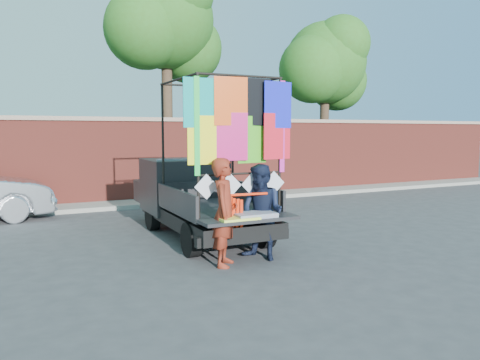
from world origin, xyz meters
name	(u,v)px	position (x,y,z in m)	size (l,w,h in m)	color
ground	(252,254)	(0.00, 0.00, 0.00)	(90.00, 90.00, 0.00)	#38383A
brick_wall	(149,159)	(0.00, 7.00, 1.33)	(30.00, 0.45, 2.61)	maroon
curb	(155,202)	(0.00, 6.30, 0.06)	(30.00, 1.20, 0.12)	gray
tree_mid	(167,25)	(1.02, 8.12, 5.70)	(4.20, 3.30, 7.73)	#38281C
tree_right	(327,66)	(7.52, 8.12, 4.75)	(4.20, 3.30, 6.62)	#38281C
pickup_truck	(192,196)	(-0.32, 2.22, 0.79)	(1.98, 4.96, 3.12)	black
woman	(225,212)	(-0.74, -0.46, 0.88)	(0.64, 0.42, 1.76)	maroon
man	(262,212)	(-0.01, -0.41, 0.82)	(0.80, 0.62, 1.64)	#151C34
streamer_bundle	(239,205)	(-0.47, -0.45, 0.98)	(0.85, 0.11, 0.59)	#FF300D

